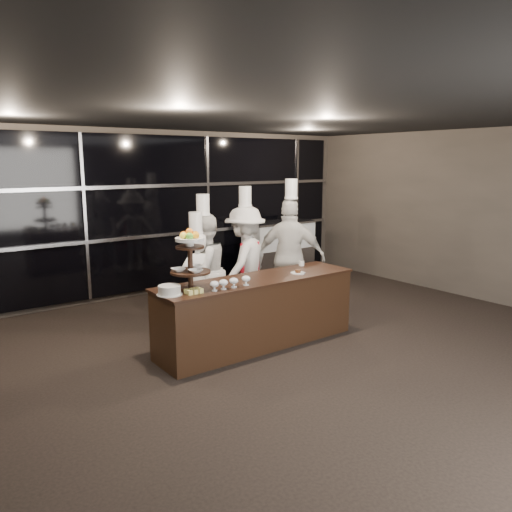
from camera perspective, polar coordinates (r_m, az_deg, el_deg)
room at (r=5.27m, az=11.42°, el=0.33°), size 10.00×10.00×10.00m
window_wall at (r=9.28m, az=-11.95°, el=4.78°), size 8.60×0.10×2.80m
buffet_counter at (r=6.69m, az=0.17°, el=-6.35°), size 2.84×0.74×0.92m
display_stand at (r=5.95m, az=-7.55°, el=0.06°), size 0.48×0.48×0.74m
compotes at (r=6.05m, az=-3.04°, el=-2.96°), size 0.57×0.11×0.12m
layer_cake at (r=5.84m, az=-9.87°, el=-3.88°), size 0.30×0.30×0.11m
pastry_squares at (r=5.87m, az=-7.13°, el=-4.00°), size 0.20×0.13×0.05m
small_plate at (r=6.88m, az=4.82°, el=-1.87°), size 0.20×0.20×0.05m
chef_cup at (r=7.38m, az=5.22°, el=-0.85°), size 0.08×0.08×0.07m
display_case at (r=10.18m, az=2.61°, el=0.87°), size 1.46×0.64×1.24m
chef_a at (r=7.22m, az=-6.77°, el=-2.74°), size 0.55×0.38×1.74m
chef_b at (r=7.43m, az=-5.95°, el=-1.60°), size 0.94×0.81×1.97m
chef_c at (r=7.79m, az=-1.22°, el=-0.66°), size 1.32×1.12×2.07m
chef_d at (r=7.90m, az=3.95°, el=-0.08°), size 1.09×1.10×2.17m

